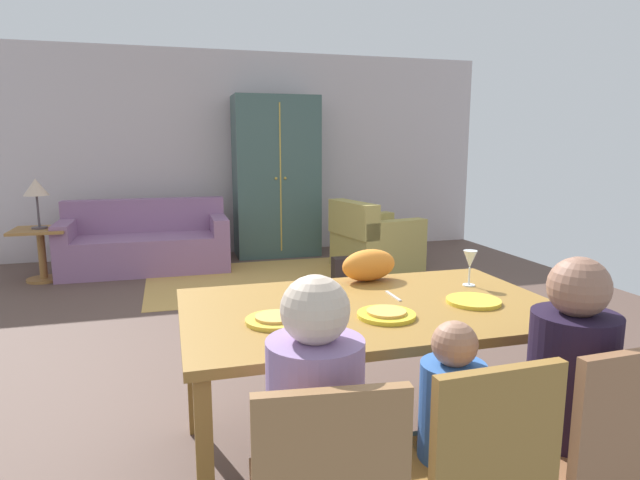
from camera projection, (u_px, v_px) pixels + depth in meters
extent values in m
cube|color=brown|center=(304.00, 326.00, 4.46)|extent=(6.84, 6.51, 0.02)
cube|color=#C0B2B4|center=(244.00, 154.00, 7.35)|extent=(6.84, 0.10, 2.70)
cube|color=olive|center=(371.00, 309.00, 2.46)|extent=(1.70, 1.05, 0.04)
cube|color=olive|center=(205.00, 471.00, 1.88)|extent=(0.06, 0.06, 0.72)
cube|color=olive|center=(581.00, 411.00, 2.30)|extent=(0.06, 0.06, 0.72)
cube|color=olive|center=(193.00, 367.00, 2.75)|extent=(0.06, 0.06, 0.72)
cube|color=olive|center=(467.00, 337.00, 3.18)|extent=(0.06, 0.06, 0.72)
cylinder|color=yellow|center=(275.00, 320.00, 2.22)|extent=(0.25, 0.25, 0.02)
cylinder|color=gold|center=(275.00, 317.00, 2.21)|extent=(0.17, 0.17, 0.01)
cylinder|color=yellow|center=(386.00, 315.00, 2.29)|extent=(0.25, 0.25, 0.02)
cylinder|color=gold|center=(386.00, 312.00, 2.28)|extent=(0.17, 0.17, 0.01)
cylinder|color=yellow|center=(473.00, 301.00, 2.49)|extent=(0.25, 0.25, 0.02)
cylinder|color=silver|center=(469.00, 285.00, 2.79)|extent=(0.06, 0.06, 0.01)
cylinder|color=silver|center=(469.00, 276.00, 2.78)|extent=(0.01, 0.01, 0.09)
cone|color=silver|center=(470.00, 259.00, 2.77)|extent=(0.07, 0.07, 0.09)
cube|color=silver|center=(320.00, 312.00, 2.34)|extent=(0.04, 0.15, 0.01)
cube|color=silver|center=(393.00, 296.00, 2.59)|extent=(0.01, 0.17, 0.01)
cube|color=olive|center=(332.00, 465.00, 1.40)|extent=(0.42, 0.09, 0.42)
cylinder|color=#9576AD|center=(315.00, 412.00, 1.64)|extent=(0.30, 0.30, 0.46)
sphere|color=beige|center=(315.00, 310.00, 1.59)|extent=(0.21, 0.21, 0.21)
cube|color=olive|center=(458.00, 472.00, 1.76)|extent=(0.43, 0.43, 0.04)
cube|color=olive|center=(498.00, 437.00, 1.54)|extent=(0.42, 0.05, 0.42)
cylinder|color=#3261AF|center=(451.00, 411.00, 1.78)|extent=(0.22, 0.22, 0.33)
sphere|color=#A7765C|center=(455.00, 344.00, 1.74)|extent=(0.15, 0.15, 0.15)
cube|color=#8E5F3E|center=(577.00, 450.00, 1.88)|extent=(0.44, 0.44, 0.04)
cube|color=#8E5F3E|center=(630.00, 415.00, 1.66)|extent=(0.42, 0.06, 0.42)
cube|color=#8E5F3E|center=(575.00, 470.00, 2.14)|extent=(0.04, 0.04, 0.41)
cube|color=#2D364B|center=(545.00, 479.00, 2.05)|extent=(0.27, 0.35, 0.45)
cylinder|color=black|center=(571.00, 376.00, 1.89)|extent=(0.30, 0.30, 0.46)
sphere|color=#956752|center=(579.00, 287.00, 1.84)|extent=(0.21, 0.21, 0.21)
ellipsoid|color=orange|center=(369.00, 265.00, 2.88)|extent=(0.35, 0.23, 0.17)
cube|color=tan|center=(267.00, 279.00, 5.98)|extent=(2.60, 1.80, 0.01)
cube|color=gray|center=(146.00, 253.00, 6.35)|extent=(1.89, 0.84, 0.42)
cube|color=gray|center=(145.00, 215.00, 6.60)|extent=(1.89, 0.20, 0.40)
cube|color=gray|center=(65.00, 230.00, 6.07)|extent=(0.18, 0.84, 0.20)
cube|color=gray|center=(219.00, 224.00, 6.53)|extent=(0.18, 0.84, 0.20)
cube|color=tan|center=(377.00, 250.00, 6.51)|extent=(0.99, 1.00, 0.42)
cube|color=tan|center=(353.00, 219.00, 6.28)|extent=(0.37, 0.87, 0.40)
cube|color=tan|center=(393.00, 229.00, 6.16)|extent=(0.86, 0.34, 0.20)
cube|color=tan|center=(363.00, 222.00, 6.75)|extent=(0.86, 0.34, 0.20)
cube|color=#3B5550|center=(276.00, 177.00, 7.13)|extent=(1.10, 0.56, 2.10)
cube|color=gold|center=(281.00, 178.00, 6.86)|extent=(0.02, 0.01, 1.89)
sphere|color=gold|center=(276.00, 178.00, 6.84)|extent=(0.04, 0.04, 0.04)
sphere|color=gold|center=(285.00, 178.00, 6.87)|extent=(0.04, 0.04, 0.04)
cube|color=olive|center=(40.00, 230.00, 5.81)|extent=(0.56, 0.56, 0.03)
cylinder|color=olive|center=(42.00, 256.00, 5.87)|extent=(0.08, 0.08, 0.55)
cylinder|color=olive|center=(44.00, 279.00, 5.91)|extent=(0.36, 0.36, 0.03)
cylinder|color=#493F44|center=(40.00, 228.00, 5.81)|extent=(0.16, 0.16, 0.02)
cylinder|color=#493F44|center=(38.00, 211.00, 5.78)|extent=(0.02, 0.02, 0.34)
cone|color=#C9AA91|center=(36.00, 187.00, 5.73)|extent=(0.26, 0.26, 0.18)
cube|color=#2C2324|center=(347.00, 269.00, 5.90)|extent=(0.32, 0.16, 0.26)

